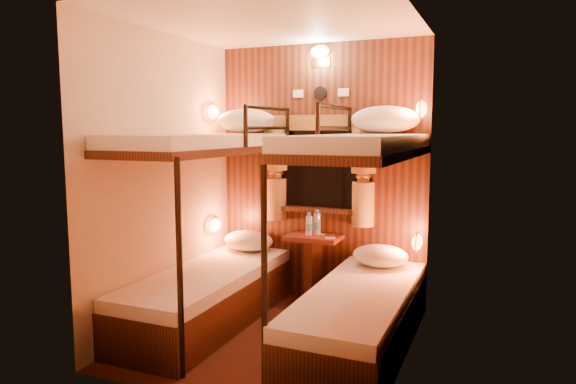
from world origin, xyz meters
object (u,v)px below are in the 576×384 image
at_px(bunk_left, 208,258).
at_px(bottle_right, 317,224).
at_px(bunk_right, 360,275).
at_px(table, 313,260).
at_px(bottle_left, 309,226).

distance_m(bunk_left, bottle_right, 1.07).
height_order(bunk_right, table, bunk_right).
distance_m(bunk_right, bottle_left, 1.03).
bearing_deg(bottle_left, bunk_right, -47.96).
bearing_deg(bottle_right, bottle_left, -136.49).
bearing_deg(bunk_left, bottle_left, 50.78).
bearing_deg(bunk_right, table, 129.67).
xyz_separation_m(bunk_right, bottle_left, (-0.68, 0.75, 0.18)).
distance_m(bunk_left, table, 1.02).
bearing_deg(bottle_left, bunk_left, -129.22).
xyz_separation_m(bunk_left, table, (0.65, 0.78, -0.14)).
bearing_deg(bottle_right, bunk_right, -52.36).
distance_m(table, bottle_right, 0.34).
xyz_separation_m(bunk_right, bottle_right, (-0.62, 0.81, 0.19)).
height_order(table, bottle_right, bottle_right).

